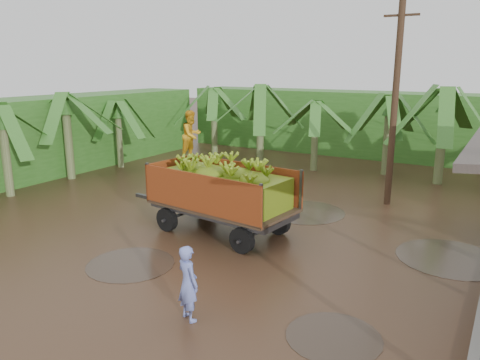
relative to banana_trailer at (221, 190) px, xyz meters
The scene contains 7 objects.
ground 2.78m from the banana_trailer, 19.91° to the right, with size 100.00×100.00×0.00m, color black.
hedge_north 15.18m from the banana_trailer, 88.94° to the left, with size 22.00×3.00×3.60m, color #2D661E.
hedge_west 12.15m from the banana_trailer, 164.85° to the left, with size 3.00×18.00×3.60m, color #2D661E.
banana_trailer is the anchor object (origin of this frame).
man_blue 5.19m from the banana_trailer, 64.56° to the right, with size 0.58×0.38×1.60m, color #7280CF.
utility_pole 7.20m from the banana_trailer, 57.19° to the left, with size 1.20×0.24×7.27m.
banana_plants 6.42m from the banana_trailer, 121.74° to the left, with size 24.22×21.06×4.25m.
Camera 1 is at (5.25, -10.73, 5.08)m, focal length 35.00 mm.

